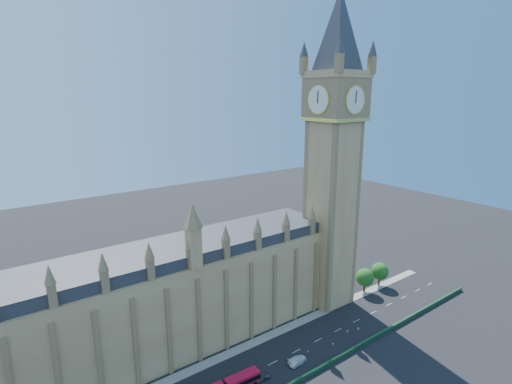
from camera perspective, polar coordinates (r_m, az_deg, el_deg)
ground at (r=106.94m, az=0.56°, el=-24.00°), size 400.00×400.00×0.00m
palace_westminster at (r=106.39m, az=-18.37°, el=-16.03°), size 120.00×20.00×28.00m
elizabeth_tower at (r=121.11m, az=11.12°, el=8.35°), size 20.59×20.59×105.00m
kerb_north at (r=113.11m, az=-2.56°, el=-21.58°), size 160.00×3.00×0.16m
tree_east_near at (r=142.32m, az=15.33°, el=-11.61°), size 6.00×6.00×8.50m
tree_east_far at (r=148.24m, az=17.28°, el=-10.69°), size 6.00×6.00×8.50m
car_grey at (r=103.51m, az=0.77°, el=-24.93°), size 4.68×2.00×1.58m
car_silver at (r=108.13m, az=5.84°, el=-23.17°), size 3.92×1.53×1.27m
car_white at (r=109.15m, az=5.92°, el=-22.70°), size 5.30×2.41×1.50m
cone_a at (r=112.80m, az=7.43°, el=-21.66°), size 0.44×0.44×0.63m
cone_b at (r=124.02m, az=14.42°, el=-18.38°), size 0.61×0.61×0.74m
cone_c at (r=122.30m, az=12.94°, el=-18.79°), size 0.56×0.56×0.75m
cone_d at (r=116.48m, az=10.95°, el=-20.54°), size 0.51×0.51×0.62m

